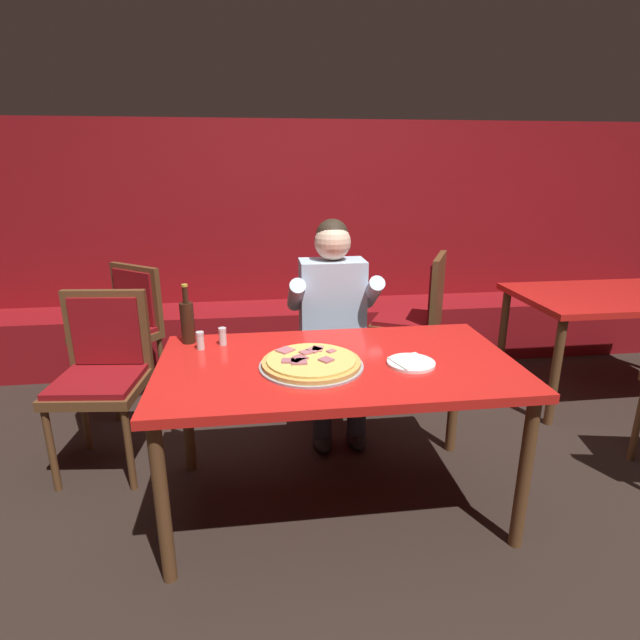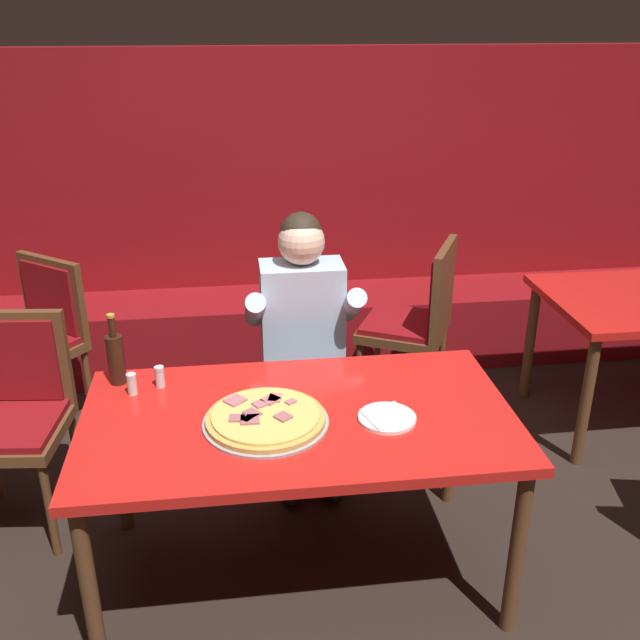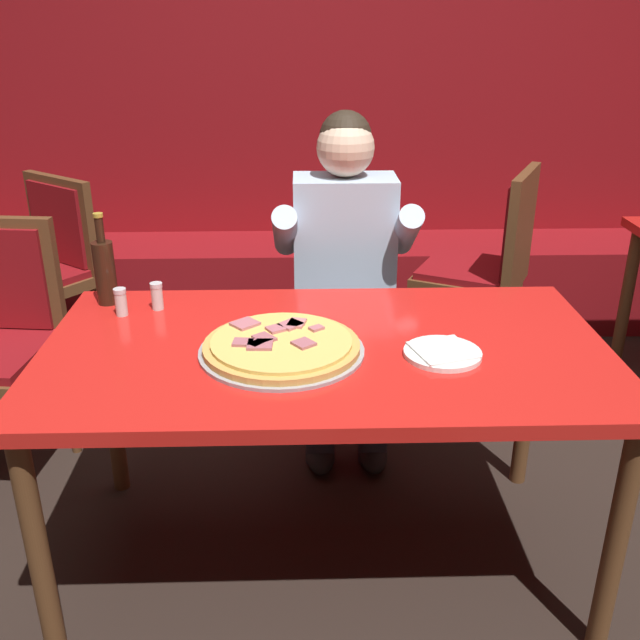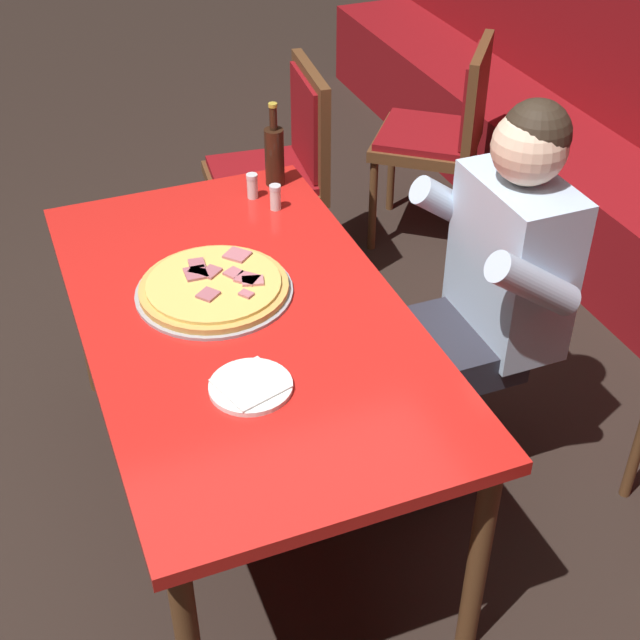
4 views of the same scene
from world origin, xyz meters
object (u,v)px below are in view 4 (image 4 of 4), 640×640
(shaker_oregano, at_px, (275,198))
(diner_seated_blue_shirt, at_px, (484,288))
(pizza, at_px, (214,287))
(plate_white_paper, at_px, (251,386))
(shaker_parmesan, at_px, (252,187))
(dining_chair_near_left, at_px, (445,128))
(beer_bottle, at_px, (274,154))
(main_dining_table, at_px, (244,333))
(dining_chair_far_right, at_px, (281,163))

(shaker_oregano, xyz_separation_m, diner_seated_blue_shirt, (0.61, 0.43, -0.07))
(pizza, height_order, plate_white_paper, pizza)
(shaker_parmesan, xyz_separation_m, dining_chair_near_left, (-0.62, 1.07, -0.23))
(shaker_oregano, distance_m, dining_chair_near_left, 1.28)
(beer_bottle, bearing_deg, dining_chair_near_left, 119.72)
(main_dining_table, xyz_separation_m, diner_seated_blue_shirt, (0.10, 0.71, 0.04))
(plate_white_paper, height_order, beer_bottle, beer_bottle)
(shaker_oregano, bearing_deg, pizza, -39.44)
(plate_white_paper, relative_size, dining_chair_near_left, 0.23)
(beer_bottle, distance_m, shaker_oregano, 0.19)
(main_dining_table, height_order, beer_bottle, beer_bottle)
(beer_bottle, distance_m, shaker_parmesan, 0.14)
(shaker_parmesan, height_order, diner_seated_blue_shirt, diner_seated_blue_shirt)
(beer_bottle, height_order, dining_chair_near_left, beer_bottle)
(shaker_parmesan, distance_m, shaker_oregano, 0.11)
(dining_chair_far_right, bearing_deg, diner_seated_blue_shirt, 8.62)
(shaker_parmesan, bearing_deg, shaker_oregano, 24.58)
(shaker_parmesan, height_order, shaker_oregano, same)
(shaker_oregano, bearing_deg, dining_chair_near_left, 125.05)
(beer_bottle, bearing_deg, shaker_oregano, -18.87)
(diner_seated_blue_shirt, xyz_separation_m, dining_chair_near_left, (-1.33, 0.59, -0.16))
(main_dining_table, distance_m, dining_chair_near_left, 1.80)
(main_dining_table, bearing_deg, shaker_oregano, 151.68)
(main_dining_table, xyz_separation_m, beer_bottle, (-0.68, 0.33, 0.18))
(main_dining_table, bearing_deg, plate_white_paper, -14.05)
(dining_chair_far_right, bearing_deg, beer_bottle, -21.33)
(shaker_oregano, bearing_deg, plate_white_paper, -23.24)
(pizza, relative_size, beer_bottle, 1.54)
(pizza, distance_m, shaker_oregano, 0.51)
(pizza, bearing_deg, diner_seated_blue_shirt, 73.71)
(shaker_parmesan, bearing_deg, main_dining_table, -20.57)
(beer_bottle, bearing_deg, shaker_parmesan, -57.41)
(pizza, xyz_separation_m, shaker_parmesan, (-0.49, 0.28, 0.02))
(shaker_oregano, height_order, diner_seated_blue_shirt, diner_seated_blue_shirt)
(pizza, relative_size, plate_white_paper, 2.15)
(beer_bottle, height_order, shaker_parmesan, beer_bottle)
(plate_white_paper, xyz_separation_m, diner_seated_blue_shirt, (-0.21, 0.79, -0.04))
(beer_bottle, height_order, dining_chair_far_right, beer_bottle)
(dining_chair_near_left, bearing_deg, dining_chair_far_right, -84.56)
(beer_bottle, distance_m, dining_chair_far_right, 0.59)
(shaker_parmesan, bearing_deg, plate_white_paper, -18.42)
(shaker_oregano, relative_size, diner_seated_blue_shirt, 0.07)
(main_dining_table, distance_m, dining_chair_far_right, 1.27)
(shaker_parmesan, height_order, dining_chair_far_right, dining_chair_far_right)
(dining_chair_near_left, bearing_deg, main_dining_table, -46.59)
(diner_seated_blue_shirt, bearing_deg, pizza, -106.29)
(main_dining_table, xyz_separation_m, pizza, (-0.12, -0.05, 0.09))
(shaker_oregano, xyz_separation_m, dining_chair_near_left, (-0.72, 1.03, -0.23))
(diner_seated_blue_shirt, relative_size, dining_chair_near_left, 1.38)
(shaker_parmesan, relative_size, shaker_oregano, 1.00)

